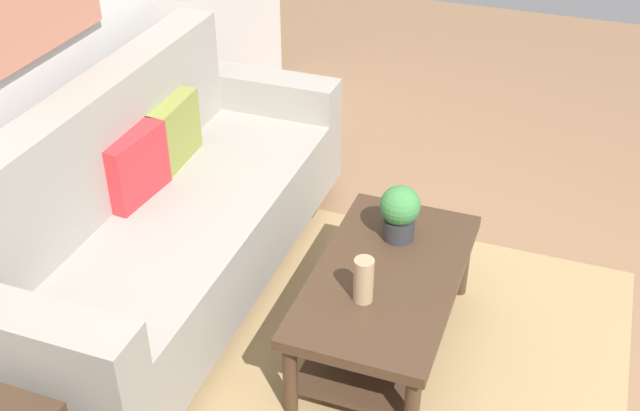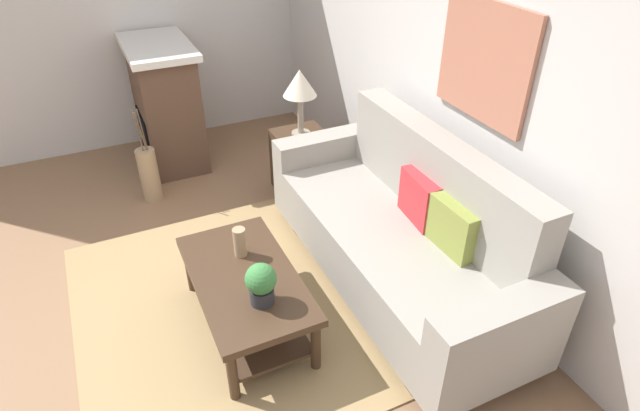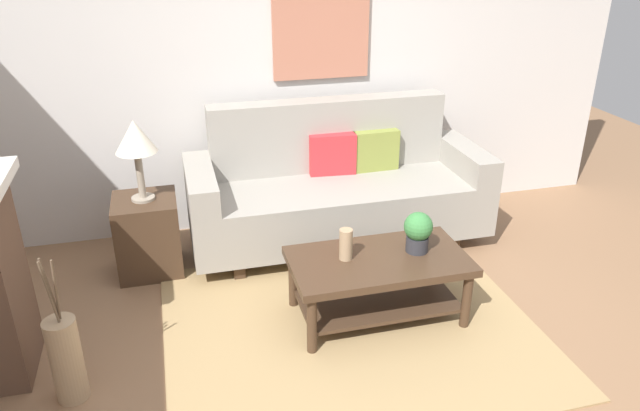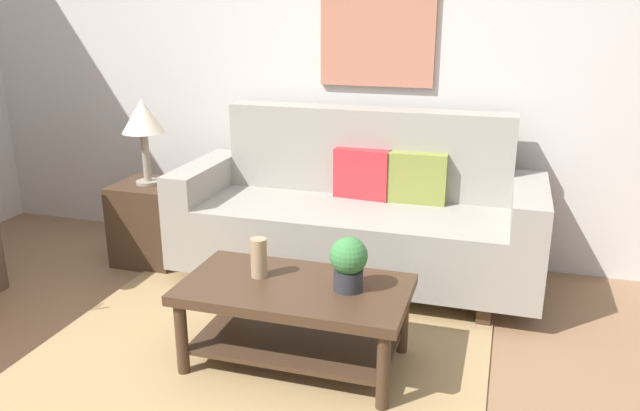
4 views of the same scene
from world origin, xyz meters
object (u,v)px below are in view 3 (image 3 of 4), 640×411
object	(u,v)px
floor_vase	(67,360)
framed_painting	(321,33)
tabletop_vase	(347,244)
throw_pillow_crimson	(332,154)
potted_plant_tabletop	(418,231)
couch	(337,190)
throw_pillow_olive	(375,150)
side_table	(148,235)
coffee_table	(378,274)
table_lamp	(135,140)

from	to	relation	value
floor_vase	framed_painting	xyz separation A→B (m)	(1.85, 1.83, 1.30)
tabletop_vase	framed_painting	size ratio (longest dim) A/B	0.26
throw_pillow_crimson	floor_vase	world-z (taller)	throw_pillow_crimson
tabletop_vase	potted_plant_tabletop	size ratio (longest dim) A/B	0.76
couch	potted_plant_tabletop	xyz separation A→B (m)	(0.21, -1.06, 0.14)
tabletop_vase	throw_pillow_olive	bearing A→B (deg)	62.97
side_table	potted_plant_tabletop	bearing A→B (deg)	-30.06
throw_pillow_olive	potted_plant_tabletop	world-z (taller)	throw_pillow_olive
throw_pillow_olive	tabletop_vase	world-z (taller)	throw_pillow_olive
floor_vase	framed_painting	bearing A→B (deg)	44.70
coffee_table	side_table	distance (m)	1.70
tabletop_vase	table_lamp	size ratio (longest dim) A/B	0.35
coffee_table	tabletop_vase	size ratio (longest dim) A/B	5.55
coffee_table	framed_painting	distance (m)	1.98
tabletop_vase	side_table	world-z (taller)	tabletop_vase
potted_plant_tabletop	throw_pillow_olive	bearing A→B (deg)	83.28
throw_pillow_olive	coffee_table	size ratio (longest dim) A/B	0.33
coffee_table	table_lamp	size ratio (longest dim) A/B	1.93
throw_pillow_olive	side_table	bearing A→B (deg)	-172.53
tabletop_vase	table_lamp	world-z (taller)	table_lamp
throw_pillow_olive	framed_painting	world-z (taller)	framed_painting
couch	floor_vase	world-z (taller)	couch
throw_pillow_olive	coffee_table	world-z (taller)	throw_pillow_olive
throw_pillow_olive	table_lamp	bearing A→B (deg)	-172.53
couch	framed_painting	size ratio (longest dim) A/B	2.98
side_table	framed_painting	size ratio (longest dim) A/B	0.74
couch	coffee_table	world-z (taller)	couch
throw_pillow_olive	floor_vase	distance (m)	2.70
tabletop_vase	floor_vase	distance (m)	1.67
potted_plant_tabletop	floor_vase	xyz separation A→B (m)	(-2.07, -0.30, -0.33)
potted_plant_tabletop	table_lamp	size ratio (longest dim) A/B	0.46
side_table	floor_vase	bearing A→B (deg)	-108.44
potted_plant_tabletop	table_lamp	bearing A→B (deg)	149.94
throw_pillow_olive	table_lamp	world-z (taller)	table_lamp
couch	potted_plant_tabletop	world-z (taller)	couch
couch	coffee_table	xyz separation A→B (m)	(-0.04, -1.09, -0.12)
side_table	framed_painting	distance (m)	2.00
couch	throw_pillow_olive	distance (m)	0.45
throw_pillow_olive	potted_plant_tabletop	size ratio (longest dim) A/B	1.37
couch	framed_painting	bearing A→B (deg)	90.00
coffee_table	table_lamp	distance (m)	1.83
couch	throw_pillow_crimson	size ratio (longest dim) A/B	6.29
throw_pillow_crimson	throw_pillow_olive	world-z (taller)	same
throw_pillow_olive	tabletop_vase	bearing A→B (deg)	-117.03
throw_pillow_olive	table_lamp	size ratio (longest dim) A/B	0.63
side_table	framed_painting	world-z (taller)	framed_painting
floor_vase	framed_painting	size ratio (longest dim) A/B	0.64
throw_pillow_crimson	tabletop_vase	size ratio (longest dim) A/B	1.82
throw_pillow_crimson	side_table	bearing A→B (deg)	-170.71
couch	tabletop_vase	size ratio (longest dim) A/B	11.43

